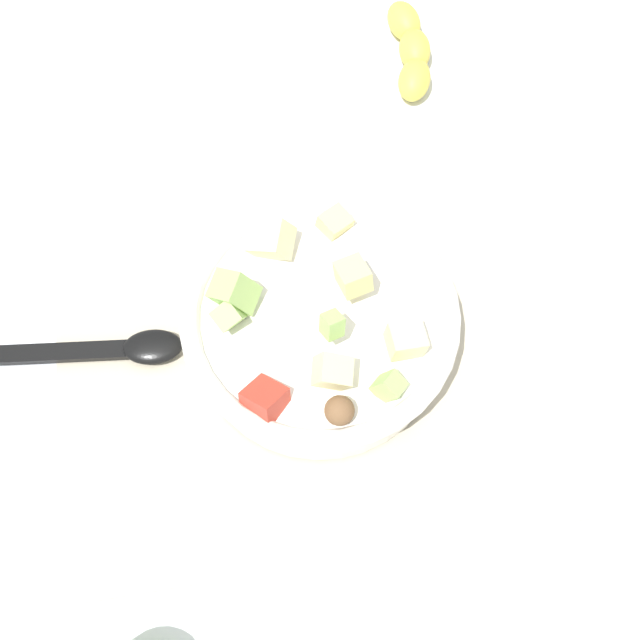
% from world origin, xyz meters
% --- Properties ---
extents(ground_plane, '(2.40, 2.40, 0.00)m').
position_xyz_m(ground_plane, '(0.00, 0.00, 0.00)').
color(ground_plane, silver).
extents(placemat, '(0.48, 0.38, 0.01)m').
position_xyz_m(placemat, '(0.00, 0.00, 0.00)').
color(placemat, '#BCB299').
rests_on(placemat, ground_plane).
extents(salad_bowl, '(0.25, 0.25, 0.11)m').
position_xyz_m(salad_bowl, '(0.01, 0.01, 0.05)').
color(salad_bowl, white).
rests_on(salad_bowl, placemat).
extents(serving_spoon, '(0.22, 0.05, 0.01)m').
position_xyz_m(serving_spoon, '(-0.19, 0.03, 0.01)').
color(serving_spoon, black).
rests_on(serving_spoon, placemat).
extents(banana_whole, '(0.06, 0.15, 0.04)m').
position_xyz_m(banana_whole, '(0.17, 0.35, 0.02)').
color(banana_whole, yellow).
rests_on(banana_whole, ground_plane).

